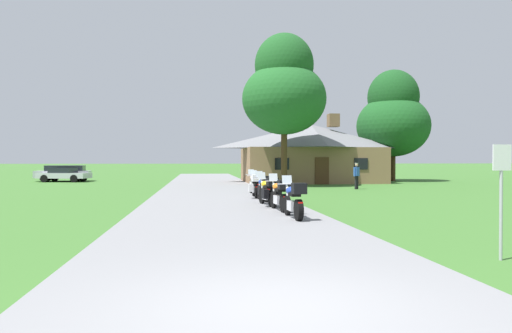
# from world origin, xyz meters

# --- Properties ---
(ground_plane) EXTENTS (500.00, 500.00, 0.00)m
(ground_plane) POSITION_xyz_m (0.00, 20.00, 0.00)
(ground_plane) COLOR #386628
(asphalt_driveway) EXTENTS (6.40, 80.00, 0.06)m
(asphalt_driveway) POSITION_xyz_m (0.00, 18.00, 0.03)
(asphalt_driveway) COLOR slate
(asphalt_driveway) RESTS_ON ground
(motorcycle_blue_nearest_to_camera) EXTENTS (0.66, 2.08, 1.30)m
(motorcycle_blue_nearest_to_camera) POSITION_xyz_m (2.01, 8.56, 0.62)
(motorcycle_blue_nearest_to_camera) COLOR black
(motorcycle_blue_nearest_to_camera) RESTS_ON asphalt_driveway
(motorcycle_orange_second_in_row) EXTENTS (0.67, 2.08, 1.30)m
(motorcycle_orange_second_in_row) POSITION_xyz_m (1.96, 10.81, 0.62)
(motorcycle_orange_second_in_row) COLOR black
(motorcycle_orange_second_in_row) RESTS_ON asphalt_driveway
(motorcycle_yellow_third_in_row) EXTENTS (0.90, 2.08, 1.30)m
(motorcycle_yellow_third_in_row) POSITION_xyz_m (1.84, 12.67, 0.61)
(motorcycle_yellow_third_in_row) COLOR black
(motorcycle_yellow_third_in_row) RESTS_ON asphalt_driveway
(motorcycle_blue_fourth_in_row) EXTENTS (0.85, 2.08, 1.30)m
(motorcycle_blue_fourth_in_row) POSITION_xyz_m (1.99, 14.81, 0.61)
(motorcycle_blue_fourth_in_row) COLOR black
(motorcycle_blue_fourth_in_row) RESTS_ON asphalt_driveway
(motorcycle_white_fifth_in_row) EXTENTS (0.73, 2.08, 1.30)m
(motorcycle_white_fifth_in_row) POSITION_xyz_m (1.84, 16.76, 0.61)
(motorcycle_white_fifth_in_row) COLOR black
(motorcycle_white_fifth_in_row) RESTS_ON asphalt_driveway
(motorcycle_white_farthest_in_row) EXTENTS (0.86, 2.08, 1.30)m
(motorcycle_white_farthest_in_row) POSITION_xyz_m (2.09, 18.95, 0.61)
(motorcycle_white_farthest_in_row) COLOR black
(motorcycle_white_farthest_in_row) RESTS_ON asphalt_driveway
(stone_lodge) EXTENTS (11.79, 7.91, 5.81)m
(stone_lodge) POSITION_xyz_m (8.56, 33.32, 2.53)
(stone_lodge) COLOR brown
(stone_lodge) RESTS_ON ground
(bystander_blue_shirt_near_lodge) EXTENTS (0.45, 0.39, 1.69)m
(bystander_blue_shirt_near_lodge) POSITION_xyz_m (9.19, 23.47, 0.95)
(bystander_blue_shirt_near_lodge) COLOR black
(bystander_blue_shirt_near_lodge) RESTS_ON ground
(metal_signpost_roadside) EXTENTS (0.36, 0.06, 2.14)m
(metal_signpost_roadside) POSITION_xyz_m (4.64, 2.43, 1.35)
(metal_signpost_roadside) COLOR #9EA0A5
(metal_signpost_roadside) RESTS_ON ground
(tree_right_of_lodge) EXTENTS (6.46, 6.46, 9.95)m
(tree_right_of_lodge) POSITION_xyz_m (16.45, 34.60, 5.72)
(tree_right_of_lodge) COLOR #422D19
(tree_right_of_lodge) RESTS_ON ground
(tree_by_lodge_front) EXTENTS (6.02, 6.02, 10.92)m
(tree_by_lodge_front) POSITION_xyz_m (5.22, 27.50, 6.97)
(tree_by_lodge_front) COLOR #422D19
(tree_by_lodge_front) RESTS_ON ground
(parked_silver_suv_far_left) EXTENTS (4.70, 2.11, 1.40)m
(parked_silver_suv_far_left) POSITION_xyz_m (-12.85, 38.21, 0.78)
(parked_silver_suv_far_left) COLOR #ADAFB7
(parked_silver_suv_far_left) RESTS_ON ground
(parked_silver_sedan_far_left) EXTENTS (4.49, 2.66, 1.20)m
(parked_silver_sedan_far_left) POSITION_xyz_m (-12.36, 36.48, 0.64)
(parked_silver_sedan_far_left) COLOR #ADAFB7
(parked_silver_sedan_far_left) RESTS_ON ground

